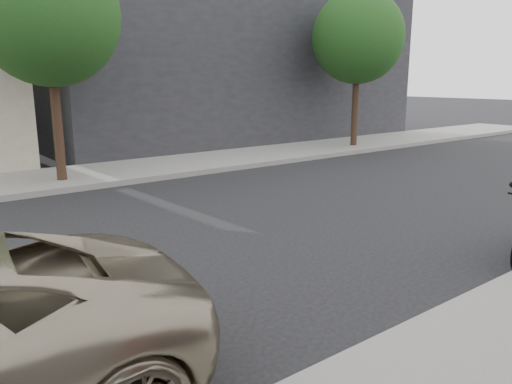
{
  "coord_description": "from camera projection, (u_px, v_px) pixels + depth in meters",
  "views": [
    {
      "loc": [
        5.71,
        6.86,
        2.66
      ],
      "look_at": [
        0.98,
        0.75,
        0.9
      ],
      "focal_mm": 35.0,
      "sensor_mm": 36.0,
      "label": 1
    }
  ],
  "objects": [
    {
      "name": "far_sidewalk",
      "position": [
        128.0,
        171.0,
        14.28
      ],
      "size": [
        44.0,
        3.0,
        0.15
      ],
      "primitive_type": "cube",
      "color": "gray",
      "rests_on": "ground"
    },
    {
      "name": "ground",
      "position": [
        273.0,
        225.0,
        9.29
      ],
      "size": [
        120.0,
        120.0,
        0.0
      ],
      "primitive_type": "plane",
      "color": "black",
      "rests_on": "ground"
    },
    {
      "name": "street_tree_mid",
      "position": [
        48.0,
        15.0,
        11.8
      ],
      "size": [
        3.4,
        3.4,
        5.7
      ],
      "color": "#3A271A",
      "rests_on": "far_sidewalk"
    },
    {
      "name": "street_tree_left",
      "position": [
        358.0,
        37.0,
        18.36
      ],
      "size": [
        3.4,
        3.4,
        5.7
      ],
      "color": "#3A271A",
      "rests_on": "far_sidewalk"
    },
    {
      "name": "far_building_dark",
      "position": [
        204.0,
        60.0,
        23.09
      ],
      "size": [
        16.0,
        11.0,
        7.0
      ],
      "color": "#27262B",
      "rests_on": "ground"
    }
  ]
}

